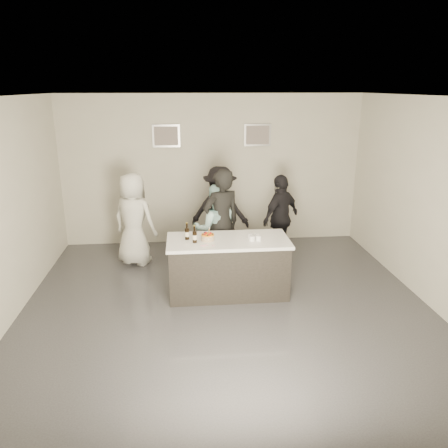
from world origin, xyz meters
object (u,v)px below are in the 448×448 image
at_px(bar_counter, 228,266).
at_px(beer_bottle_a, 187,231).
at_px(cake, 208,238).
at_px(beer_bottle_b, 195,234).
at_px(person_guest_left, 134,219).
at_px(person_guest_right, 281,218).
at_px(person_main_black, 221,224).
at_px(person_guest_back, 220,211).
at_px(person_main_blue, 216,229).

height_order(bar_counter, beer_bottle_a, beer_bottle_a).
relative_size(bar_counter, cake, 9.44).
height_order(beer_bottle_b, person_guest_left, person_guest_left).
bearing_deg(cake, person_guest_right, 43.87).
xyz_separation_m(bar_counter, beer_bottle_a, (-0.62, 0.05, 0.58)).
xyz_separation_m(person_main_black, person_guest_back, (0.06, 1.02, -0.07)).
relative_size(cake, person_main_black, 0.11).
bearing_deg(person_guest_right, bar_counter, 10.52).
bearing_deg(bar_counter, beer_bottle_b, -168.76).
height_order(cake, person_guest_right, person_guest_right).
height_order(bar_counter, person_guest_back, person_guest_back).
bearing_deg(beer_bottle_a, beer_bottle_b, -54.13).
height_order(cake, person_main_black, person_main_black).
height_order(person_main_blue, person_guest_back, person_guest_back).
bearing_deg(cake, person_main_black, 69.44).
distance_m(bar_counter, cake, 0.58).
xyz_separation_m(beer_bottle_a, person_main_black, (0.58, 0.66, -0.10)).
xyz_separation_m(beer_bottle_b, person_main_black, (0.47, 0.82, -0.10)).
xyz_separation_m(cake, person_guest_back, (0.34, 1.75, -0.08)).
distance_m(cake, person_guest_left, 1.88).
bearing_deg(person_main_blue, person_main_black, 123.98).
relative_size(beer_bottle_b, person_guest_back, 0.15).
xyz_separation_m(person_guest_left, person_guest_back, (1.59, 0.35, 0.01)).
distance_m(bar_counter, person_main_blue, 0.92).
distance_m(person_main_blue, person_guest_back, 0.90).
relative_size(beer_bottle_a, beer_bottle_b, 1.00).
relative_size(beer_bottle_b, person_guest_right, 0.16).
bearing_deg(cake, beer_bottle_b, -155.96).
xyz_separation_m(cake, person_guest_right, (1.43, 1.37, -0.13)).
bearing_deg(person_guest_left, beer_bottle_a, 152.68).
bearing_deg(bar_counter, person_guest_back, 89.21).
xyz_separation_m(cake, person_main_blue, (0.18, 0.86, -0.15)).
xyz_separation_m(person_main_blue, person_guest_right, (1.25, 0.51, 0.02)).
bearing_deg(cake, person_guest_back, 79.15).
height_order(beer_bottle_a, person_main_blue, person_main_blue).
bearing_deg(person_guest_left, person_main_black, -176.29).
bearing_deg(person_guest_left, beer_bottle_b, 152.75).
bearing_deg(bar_counter, person_main_black, 93.08).
relative_size(beer_bottle_a, person_main_black, 0.14).
bearing_deg(person_guest_right, beer_bottle_b, 1.85).
distance_m(person_main_blue, person_guest_right, 1.35).
xyz_separation_m(cake, beer_bottle_a, (-0.31, 0.06, 0.09)).
relative_size(cake, person_guest_right, 0.12).
height_order(beer_bottle_a, person_guest_left, person_guest_left).
xyz_separation_m(beer_bottle_b, person_guest_left, (-1.05, 1.49, -0.19)).
xyz_separation_m(bar_counter, person_guest_right, (1.12, 1.36, 0.36)).
height_order(person_guest_left, person_guest_back, person_guest_back).
xyz_separation_m(person_guest_left, person_guest_right, (2.68, -0.03, -0.04)).
bearing_deg(person_guest_right, beer_bottle_a, -3.12).
xyz_separation_m(beer_bottle_a, beer_bottle_b, (0.11, -0.15, 0.00)).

